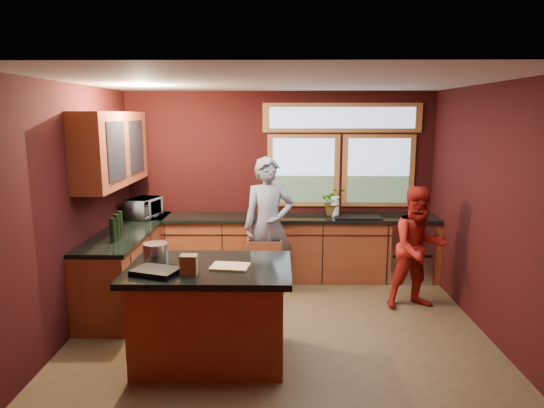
{
  "coord_description": "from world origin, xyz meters",
  "views": [
    {
      "loc": [
        -0.02,
        -5.12,
        2.37
      ],
      "look_at": [
        -0.09,
        0.4,
        1.34
      ],
      "focal_mm": 32.0,
      "sensor_mm": 36.0,
      "label": 1
    }
  ],
  "objects_px": {
    "island": "(211,312)",
    "stock_pot": "(156,252)",
    "person_red": "(419,248)",
    "cutting_board": "(230,267)",
    "person_grey": "(268,226)"
  },
  "relations": [
    {
      "from": "island",
      "to": "cutting_board",
      "type": "bearing_deg",
      "value": -14.04
    },
    {
      "from": "island",
      "to": "person_red",
      "type": "height_order",
      "value": "person_red"
    },
    {
      "from": "person_grey",
      "to": "stock_pot",
      "type": "bearing_deg",
      "value": -131.11
    },
    {
      "from": "island",
      "to": "cutting_board",
      "type": "height_order",
      "value": "cutting_board"
    },
    {
      "from": "cutting_board",
      "to": "person_red",
      "type": "bearing_deg",
      "value": 32.32
    },
    {
      "from": "island",
      "to": "cutting_board",
      "type": "distance_m",
      "value": 0.52
    },
    {
      "from": "stock_pot",
      "to": "person_grey",
      "type": "bearing_deg",
      "value": 57.31
    },
    {
      "from": "person_grey",
      "to": "cutting_board",
      "type": "bearing_deg",
      "value": -108.21
    },
    {
      "from": "island",
      "to": "stock_pot",
      "type": "distance_m",
      "value": 0.8
    },
    {
      "from": "stock_pot",
      "to": "island",
      "type": "bearing_deg",
      "value": -15.26
    },
    {
      "from": "person_grey",
      "to": "cutting_board",
      "type": "relative_size",
      "value": 5.21
    },
    {
      "from": "person_grey",
      "to": "stock_pot",
      "type": "relative_size",
      "value": 7.6
    },
    {
      "from": "person_red",
      "to": "cutting_board",
      "type": "bearing_deg",
      "value": -159.0
    },
    {
      "from": "person_grey",
      "to": "person_red",
      "type": "xyz_separation_m",
      "value": [
        1.85,
        -0.5,
        -0.15
      ]
    },
    {
      "from": "person_grey",
      "to": "person_red",
      "type": "distance_m",
      "value": 1.92
    }
  ]
}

